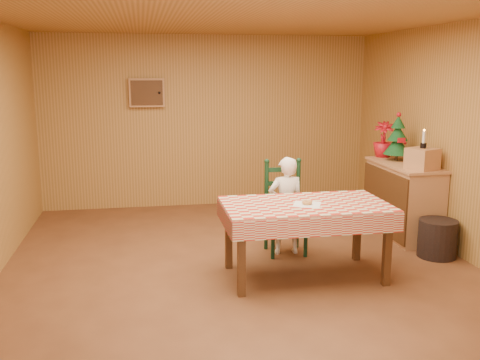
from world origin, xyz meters
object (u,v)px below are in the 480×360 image
christmas_tree (397,139)px  storage_bin (437,238)px  shelf_unit (402,200)px  crate (422,159)px  seated_child (286,206)px  dining_table (305,211)px  ladder_chair (285,209)px

christmas_tree → storage_bin: (0.01, -1.08, -1.00)m
shelf_unit → crate: (0.01, -0.40, 0.59)m
seated_child → dining_table: bearing=90.0°
crate → shelf_unit: bearing=91.2°
seated_child → crate: size_ratio=3.75×
dining_table → crate: crate is taller
shelf_unit → christmas_tree: 0.79m
ladder_chair → seated_child: bearing=-90.0°
crate → storage_bin: bearing=-89.0°
shelf_unit → storage_bin: (0.02, -0.83, -0.25)m
ladder_chair → shelf_unit: bearing=11.8°
shelf_unit → crate: size_ratio=4.13×
ladder_chair → crate: (1.65, -0.06, 0.55)m
dining_table → ladder_chair: size_ratio=1.53×
dining_table → christmas_tree: size_ratio=2.67×
shelf_unit → crate: crate is taller
crate → storage_bin: size_ratio=0.70×
storage_bin → seated_child: bearing=165.3°
dining_table → shelf_unit: shelf_unit is taller
crate → christmas_tree: (-0.00, 0.65, 0.16)m
seated_child → ladder_chair: bearing=-90.0°
christmas_tree → storage_bin: bearing=-89.6°
ladder_chair → seated_child: seated_child is taller
seated_child → christmas_tree: (1.65, 0.65, 0.65)m
crate → christmas_tree: size_ratio=0.48×
shelf_unit → storage_bin: 0.87m
ladder_chair → seated_child: (-0.00, -0.06, 0.06)m
christmas_tree → ladder_chair: bearing=-160.2°
ladder_chair → storage_bin: 1.75m
ladder_chair → storage_bin: size_ratio=2.53×
ladder_chair → christmas_tree: christmas_tree is taller
ladder_chair → shelf_unit: ladder_chair is taller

